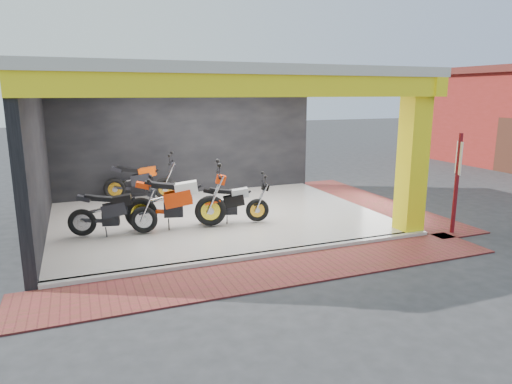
% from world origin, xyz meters
% --- Properties ---
extents(ground, '(80.00, 80.00, 0.00)m').
position_xyz_m(ground, '(0.00, 0.00, 0.00)').
color(ground, '#2D2D30').
rests_on(ground, ground).
extents(showroom_floor, '(8.00, 6.00, 0.10)m').
position_xyz_m(showroom_floor, '(0.00, 2.00, 0.05)').
color(showroom_floor, silver).
rests_on(showroom_floor, ground).
extents(showroom_ceiling, '(8.40, 6.40, 0.20)m').
position_xyz_m(showroom_ceiling, '(0.00, 2.00, 3.60)').
color(showroom_ceiling, beige).
rests_on(showroom_ceiling, corner_column).
extents(back_wall, '(8.20, 0.20, 3.50)m').
position_xyz_m(back_wall, '(0.00, 5.10, 1.75)').
color(back_wall, black).
rests_on(back_wall, ground).
extents(left_wall, '(0.20, 6.20, 3.50)m').
position_xyz_m(left_wall, '(-4.10, 2.00, 1.75)').
color(left_wall, black).
rests_on(left_wall, ground).
extents(corner_column, '(0.50, 0.50, 3.50)m').
position_xyz_m(corner_column, '(3.75, -0.75, 1.75)').
color(corner_column, yellow).
rests_on(corner_column, ground).
extents(header_beam_front, '(8.40, 0.30, 0.40)m').
position_xyz_m(header_beam_front, '(0.00, -1.00, 3.30)').
color(header_beam_front, yellow).
rests_on(header_beam_front, corner_column).
extents(header_beam_right, '(0.30, 6.40, 0.40)m').
position_xyz_m(header_beam_right, '(4.00, 2.00, 3.30)').
color(header_beam_right, yellow).
rests_on(header_beam_right, corner_column).
extents(floor_kerb, '(8.00, 0.20, 0.10)m').
position_xyz_m(floor_kerb, '(0.00, -1.02, 0.05)').
color(floor_kerb, silver).
rests_on(floor_kerb, ground).
extents(paver_front, '(9.00, 1.40, 0.03)m').
position_xyz_m(paver_front, '(0.00, -1.80, 0.01)').
color(paver_front, maroon).
rests_on(paver_front, ground).
extents(paver_right, '(1.40, 7.00, 0.03)m').
position_xyz_m(paver_right, '(4.80, 2.00, 0.01)').
color(paver_right, maroon).
rests_on(paver_right, ground).
extents(signpost, '(0.15, 0.30, 2.31)m').
position_xyz_m(signpost, '(4.68, -1.16, 1.26)').
color(signpost, maroon).
rests_on(signpost, ground).
extents(moto_hero, '(2.58, 1.44, 1.49)m').
position_xyz_m(moto_hero, '(-0.44, 1.08, 0.85)').
color(moto_hero, red).
rests_on(moto_hero, showroom_floor).
extents(moto_row_a, '(2.01, 1.16, 1.15)m').
position_xyz_m(moto_row_a, '(0.72, 1.04, 0.68)').
color(moto_row_a, black).
rests_on(moto_row_a, showroom_floor).
extents(moto_row_b, '(2.13, 1.15, 1.23)m').
position_xyz_m(moto_row_b, '(-1.97, 1.10, 0.72)').
color(moto_row_b, black).
rests_on(moto_row_b, showroom_floor).
extents(moto_row_c, '(2.36, 1.47, 1.36)m').
position_xyz_m(moto_row_c, '(-0.92, 4.13, 0.78)').
color(moto_row_c, black).
rests_on(moto_row_c, showroom_floor).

